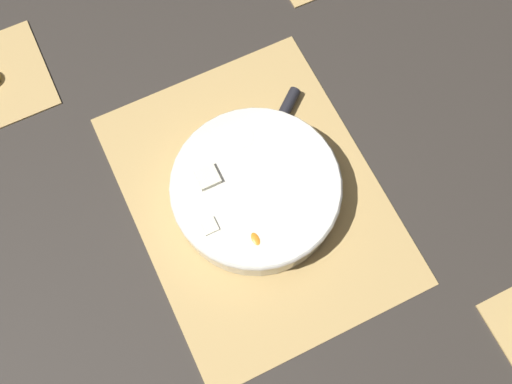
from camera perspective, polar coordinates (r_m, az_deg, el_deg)
The scene contains 4 objects.
ground_plane at distance 0.88m, azimuth 0.00°, elevation -0.63°, with size 6.00×6.00×0.00m, color #2D2823.
bamboo_mat_center at distance 0.88m, azimuth 0.00°, elevation -0.57°, with size 0.45×0.35×0.01m.
fruit_salad_bowl at distance 0.84m, azimuth 0.02°, elevation 0.26°, with size 0.24×0.24×0.06m.
paring_knife at distance 0.92m, azimuth 2.89°, elevation 7.94°, with size 0.10×0.12×0.02m.
Camera 1 is at (0.26, -0.13, 0.83)m, focal length 42.00 mm.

